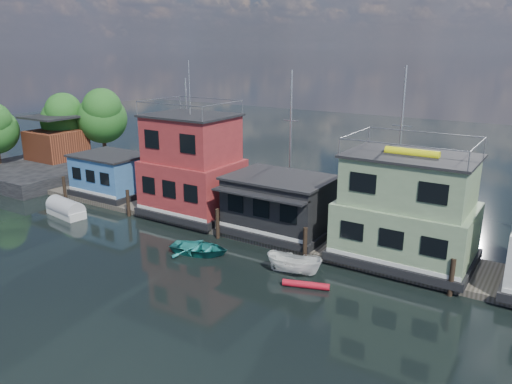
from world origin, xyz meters
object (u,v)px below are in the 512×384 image
Objects in this scene: houseboat_green at (407,211)px; red_kayak at (306,285)px; motorboat at (294,264)px; dinghy_teal at (199,248)px; houseboat_blue at (111,174)px; houseboat_red at (192,167)px; houseboat_dark at (280,204)px; tarp_runabout at (66,209)px.

houseboat_green reaches higher than red_kayak.
houseboat_green is 2.37× the size of motorboat.
red_kayak is (8.18, -0.53, -0.21)m from dinghy_teal.
motorboat is (21.47, -5.11, -1.52)m from houseboat_blue.
motorboat is at bearing -23.11° from houseboat_red.
dinghy_teal is 8.20m from red_kayak.
houseboat_red reaches higher than houseboat_dark.
houseboat_red is 4.41× the size of red_kayak.
houseboat_red is 11.00m from tarp_runabout.
motorboat is at bearing -52.03° from houseboat_dark.
houseboat_green reaches higher than dinghy_teal.
houseboat_blue is 1.81× the size of motorboat.
tarp_runabout is at bearing -148.09° from houseboat_red.
motorboat is at bearing 9.58° from tarp_runabout.
red_kayak is (1.40, -1.16, -0.49)m from motorboat.
tarp_runabout is (0.65, -5.51, -1.63)m from houseboat_blue.
houseboat_dark is 9.07m from houseboat_green.
houseboat_red is at bearing 0.00° from houseboat_blue.
houseboat_green is (9.00, 0.02, 1.13)m from houseboat_dark.
houseboat_blue is 9.69m from houseboat_red.
houseboat_blue is 1.61× the size of tarp_runabout.
houseboat_dark is at bearing 26.54° from tarp_runabout.
red_kayak is at bearing -49.33° from houseboat_dark.
houseboat_dark is 2.75× the size of red_kayak.
motorboat is at bearing 122.03° from red_kayak.
motorboat is (6.78, 0.63, 0.27)m from dinghy_teal.
red_kayak is at bearing -15.34° from houseboat_blue.
houseboat_green is at bearing -50.17° from motorboat.
houseboat_blue is 17.50m from houseboat_dark.
tarp_runabout is (-8.85, -5.51, -3.53)m from houseboat_red.
dinghy_teal is 1.47× the size of red_kayak.
tarp_runabout is at bearing -167.97° from houseboat_green.
houseboat_red is 8.18m from houseboat_dark.
houseboat_red is at bearing 61.24° from motorboat.
houseboat_red is 3.35× the size of motorboat.
houseboat_blue is at bearing 179.94° from houseboat_dark.
tarp_runabout is (-22.22, 0.77, 0.38)m from red_kayak.
red_kayak is (22.87, -6.27, -2.01)m from houseboat_blue.
houseboat_red reaches higher than dinghy_teal.
tarp_runabout is at bearing 85.44° from motorboat.
houseboat_dark is 6.69m from motorboat.
houseboat_red is 2.99× the size of tarp_runabout.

